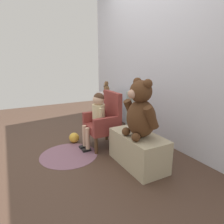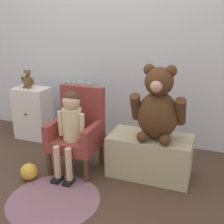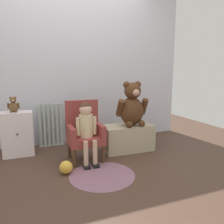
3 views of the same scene
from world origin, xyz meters
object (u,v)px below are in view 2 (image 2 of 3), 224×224
object	(u,v)px
child_armchair	(78,130)
floor_rug	(54,200)
child_figure	(71,121)
small_teddy_bear	(28,80)
small_dresser	(33,113)
low_bench	(150,156)
large_teddy_bear	(158,107)
toy_ball	(29,172)
radiator	(78,109)

from	to	relation	value
child_armchair	floor_rug	bearing A→B (deg)	-83.97
child_figure	small_teddy_bear	distance (m)	1.02
small_dresser	child_figure	bearing A→B (deg)	-35.02
small_dresser	small_teddy_bear	bearing A→B (deg)	-167.53
child_armchair	low_bench	bearing A→B (deg)	8.20
child_figure	large_teddy_bear	bearing A→B (deg)	14.90
child_figure	floor_rug	world-z (taller)	child_figure
child_armchair	child_figure	size ratio (longest dim) A/B	1.00
small_teddy_bear	floor_rug	distance (m)	1.48
low_bench	large_teddy_bear	bearing A→B (deg)	-22.30
large_teddy_bear	toy_ball	bearing A→B (deg)	-157.09
large_teddy_bear	toy_ball	world-z (taller)	large_teddy_bear
low_bench	floor_rug	xyz separation A→B (m)	(-0.59, -0.63, -0.18)
small_dresser	small_teddy_bear	world-z (taller)	small_teddy_bear
toy_ball	child_figure	bearing A→B (deg)	38.39
child_figure	radiator	bearing A→B (deg)	113.74
floor_rug	child_figure	bearing A→B (deg)	97.67
child_figure	large_teddy_bear	world-z (taller)	large_teddy_bear
child_armchair	small_dresser	bearing A→B (deg)	150.95
radiator	floor_rug	xyz separation A→B (m)	(0.41, -1.22, -0.32)
large_teddy_bear	floor_rug	bearing A→B (deg)	-136.76
floor_rug	toy_ball	world-z (taller)	toy_ball
floor_rug	radiator	bearing A→B (deg)	108.46
floor_rug	toy_ball	size ratio (longest dim) A/B	4.93
child_figure	low_bench	xyz separation A→B (m)	(0.65, 0.21, -0.31)
radiator	child_armchair	size ratio (longest dim) A/B	0.86
small_teddy_bear	low_bench	bearing A→B (deg)	-13.13
small_teddy_bear	small_dresser	bearing A→B (deg)	12.47
child_armchair	toy_ball	distance (m)	0.55
child_armchair	toy_ball	world-z (taller)	child_armchair
toy_ball	floor_rug	bearing A→B (deg)	-27.53
small_dresser	floor_rug	xyz separation A→B (m)	(0.86, -0.98, -0.29)
small_dresser	low_bench	distance (m)	1.50
small_dresser	child_armchair	size ratio (longest dim) A/B	0.79
large_teddy_bear	floor_rug	distance (m)	1.09
small_teddy_bear	toy_ball	xyz separation A→B (m)	(0.53, -0.79, -0.61)
child_figure	low_bench	distance (m)	0.75
radiator	large_teddy_bear	xyz separation A→B (m)	(1.06, -0.61, 0.32)
child_figure	toy_ball	bearing A→B (deg)	-141.61
small_dresser	floor_rug	world-z (taller)	small_dresser
floor_rug	child_armchair	bearing A→B (deg)	96.03
low_bench	toy_ball	bearing A→B (deg)	-154.81
small_dresser	large_teddy_bear	bearing A→B (deg)	-13.92
floor_rug	toy_ball	bearing A→B (deg)	152.47
large_teddy_bear	child_figure	bearing A→B (deg)	-165.10
small_dresser	floor_rug	size ratio (longest dim) A/B	0.83
floor_rug	small_dresser	bearing A→B (deg)	131.10
low_bench	floor_rug	bearing A→B (deg)	-133.22
large_teddy_bear	small_dresser	bearing A→B (deg)	166.08
toy_ball	large_teddy_bear	bearing A→B (deg)	22.91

